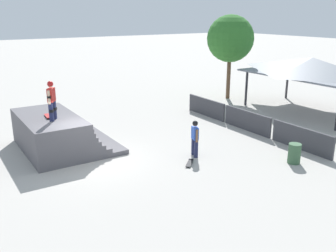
% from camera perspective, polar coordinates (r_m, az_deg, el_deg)
% --- Properties ---
extents(ground_plane, '(160.00, 160.00, 0.00)m').
position_cam_1_polar(ground_plane, '(16.31, -11.87, -5.27)').
color(ground_plane, '#ADA8A0').
extents(quarter_pipe_ramp, '(4.72, 3.96, 1.62)m').
position_cam_1_polar(quarter_pipe_ramp, '(17.86, -16.68, -1.15)').
color(quarter_pipe_ramp, '#565459').
rests_on(quarter_pipe_ramp, ground).
extents(skater_on_deck, '(0.67, 0.55, 1.70)m').
position_cam_1_polar(skater_on_deck, '(16.60, -17.33, 4.11)').
color(skater_on_deck, '#1E2347').
rests_on(skater_on_deck, quarter_pipe_ramp).
extents(skateboard_on_deck, '(0.85, 0.28, 0.09)m').
position_cam_1_polar(skateboard_on_deck, '(17.33, -17.83, 1.45)').
color(skateboard_on_deck, silver).
rests_on(skateboard_on_deck, quarter_pipe_ramp).
extents(bystander_walking, '(0.63, 0.33, 1.62)m').
position_cam_1_polar(bystander_walking, '(16.25, 4.12, -1.44)').
color(bystander_walking, '#1E2347').
rests_on(bystander_walking, ground).
extents(skateboard_on_ground, '(0.74, 0.75, 0.09)m').
position_cam_1_polar(skateboard_on_ground, '(15.69, 3.33, -5.59)').
color(skateboard_on_ground, green).
rests_on(skateboard_on_ground, ground).
extents(barrier_fence, '(10.34, 0.12, 1.05)m').
position_cam_1_polar(barrier_fence, '(20.40, 11.97, 0.80)').
color(barrier_fence, '#3D3D42').
rests_on(barrier_fence, ground).
extents(pavilion_shelter, '(8.07, 4.79, 3.43)m').
position_cam_1_polar(pavilion_shelter, '(24.92, 21.05, 8.43)').
color(pavilion_shelter, '#2D2D33').
rests_on(pavilion_shelter, ground).
extents(tree_beside_pavilion, '(3.31, 3.31, 5.96)m').
position_cam_1_polar(tree_beside_pavilion, '(27.42, 9.48, 12.98)').
color(tree_beside_pavilion, brown).
rests_on(tree_beside_pavilion, ground).
extents(trash_bin, '(0.52, 0.52, 0.85)m').
position_cam_1_polar(trash_bin, '(16.50, 18.70, -3.99)').
color(trash_bin, '#385B3D').
rests_on(trash_bin, ground).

